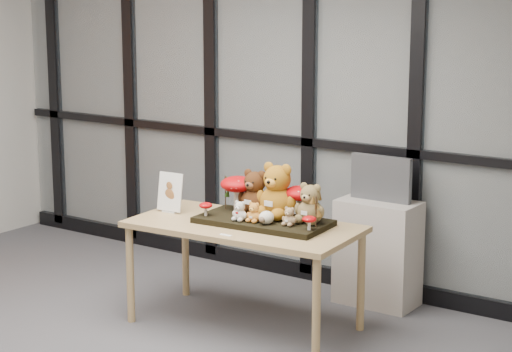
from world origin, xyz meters
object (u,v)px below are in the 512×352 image
Objects in this scene: display_table at (244,234)px; bear_pooh_yellow at (277,187)px; mushroom_front_right at (309,222)px; bear_beige_small at (289,215)px; bear_brown_medium at (255,189)px; diorama_tray at (263,221)px; cabinet at (378,253)px; monitor at (381,178)px; mushroom_front_left at (206,208)px; bear_small_yellow at (254,211)px; plush_cream_hedgehog at (266,217)px; mushroom_back_left at (238,192)px; sign_holder at (170,194)px; bear_white_bow at (240,210)px; bear_tan_back at (310,201)px; mushroom_back_right at (300,200)px.

bear_pooh_yellow is at bearing 41.51° from display_table.
bear_beige_small is at bearing 171.75° from mushroom_front_right.
bear_beige_small is (0.36, -0.15, -0.09)m from bear_brown_medium.
diorama_tray is at bearing 163.73° from bear_beige_small.
cabinet reaches higher than diorama_tray.
mushroom_front_left is at bearing -127.53° from monitor.
monitor is at bearing 60.11° from diorama_tray.
bear_beige_small is at bearing 9.39° from bear_small_yellow.
bear_small_yellow is at bearing -25.10° from display_table.
bear_brown_medium is 0.91m from monitor.
mushroom_back_left is (-0.36, 0.19, 0.08)m from plush_cream_hedgehog.
sign_holder is at bearing 174.59° from bear_small_yellow.
bear_white_bow is 0.60m from sign_holder.
bear_brown_medium is 3.42× the size of plush_cream_hedgehog.
bear_brown_medium is 0.26m from bear_small_yellow.
display_table is 0.49m from bear_tan_back.
bear_brown_medium reaches higher than mushroom_front_left.
mushroom_back_left is (-0.17, 0.21, 0.06)m from bear_white_bow.
cabinet is 1.67× the size of monitor.
bear_tan_back is at bearing -98.20° from cabinet.
bear_tan_back is 0.38× the size of cabinet.
bear_tan_back is at bearing 38.42° from plush_cream_hedgehog.
monitor is (0.00, 0.02, 0.52)m from cabinet.
diorama_tray reaches higher than display_table.
mushroom_back_left is 2.59× the size of mushroom_front_right.
bear_small_yellow is 0.19× the size of cabinet.
bear_small_yellow is at bearing 8.35° from bear_white_bow.
mushroom_front_left is at bearing -174.36° from mushroom_front_right.
mushroom_front_left is at bearing -161.79° from diorama_tray.
mushroom_back_left is at bearing -132.62° from cabinet.
bear_beige_small is 0.18× the size of cabinet.
bear_beige_small is at bearing -120.92° from bear_tan_back.
mushroom_back_right is at bearing -108.28° from monitor.
display_table is 10.72× the size of bear_white_bow.
bear_white_bow is 1.47× the size of mushroom_front_left.
monitor is (0.51, 0.90, 0.27)m from display_table.
bear_brown_medium is 1.18× the size of sign_holder.
mushroom_front_left is (-0.35, -0.04, -0.02)m from bear_small_yellow.
display_table is at bearing 178.95° from mushroom_front_right.
mushroom_back_right is (0.31, 0.06, -0.04)m from bear_brown_medium.
bear_pooh_yellow is at bearing 59.37° from diorama_tray.
bear_tan_back is at bearing -5.61° from bear_pooh_yellow.
display_table is 0.32m from mushroom_back_left.
bear_brown_medium is 3.24× the size of mushroom_front_right.
plush_cream_hedgehog is at bearing -51.76° from diorama_tray.
diorama_tray is at bearing -116.21° from cabinet.
bear_tan_back is 0.20m from mushroom_front_right.
bear_beige_small is at bearing 9.08° from bear_white_bow.
display_table is 0.21m from bear_small_yellow.
bear_pooh_yellow is at bearing -115.61° from monitor.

